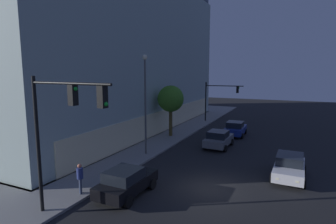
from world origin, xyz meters
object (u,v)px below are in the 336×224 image
traffic_light_far_corner (218,95)px  pedestrian_waiting (80,176)px  sidewalk_tree (171,99)px  car_black (126,182)px  car_white (289,167)px  street_lamp_sidewalk (145,93)px  traffic_light_near_corner (60,119)px  car_grey (219,139)px  modern_building (81,48)px  car_blue (235,129)px

traffic_light_far_corner → pedestrian_waiting: (-26.48, 1.23, -2.73)m
sidewalk_tree → car_black: size_ratio=1.31×
sidewalk_tree → car_white: 14.77m
sidewalk_tree → car_black: bearing=-165.8°
traffic_light_far_corner → street_lamp_sidewalk: street_lamp_sidewalk is taller
traffic_light_near_corner → car_black: (3.75, -0.96, -4.25)m
sidewalk_tree → car_grey: sidewalk_tree is taller
car_white → car_grey: (5.52, 6.31, 0.02)m
modern_building → car_white: size_ratio=8.57×
car_white → pedestrian_waiting: bearing=126.4°
car_white → car_blue: bearing=27.6°
modern_building → car_white: (-9.45, -26.40, -9.60)m
traffic_light_far_corner → car_white: 21.04m
traffic_light_near_corner → street_lamp_sidewalk: street_lamp_sidewalk is taller
street_lamp_sidewalk → pedestrian_waiting: bearing=-177.1°
traffic_light_near_corner → car_blue: size_ratio=1.67×
traffic_light_near_corner → car_grey: 17.01m
traffic_light_far_corner → car_grey: (-12.85, -3.45, -3.12)m
street_lamp_sidewalk → car_black: size_ratio=1.98×
traffic_light_near_corner → traffic_light_far_corner: traffic_light_near_corner is taller
traffic_light_far_corner → sidewalk_tree: size_ratio=1.00×
modern_building → sidewalk_tree: 15.55m
street_lamp_sidewalk → sidewalk_tree: (7.08, 0.83, -1.18)m
car_blue → traffic_light_far_corner: bearing=28.5°
sidewalk_tree → car_blue: (3.65, -6.43, -3.43)m
modern_building → traffic_light_near_corner: (-20.07, -16.80, -5.34)m
car_grey → car_blue: car_blue is taller
traffic_light_near_corner → car_blue: bearing=-9.8°
traffic_light_far_corner → car_black: 25.46m
pedestrian_waiting → modern_building: bearing=41.3°
modern_building → pedestrian_waiting: modern_building is taller
sidewalk_tree → car_blue: sidewalk_tree is taller
car_blue → car_black: bearing=171.1°
pedestrian_waiting → car_white: pedestrian_waiting is taller
pedestrian_waiting → car_black: bearing=-62.2°
traffic_light_far_corner → sidewalk_tree: (-10.88, 2.50, 0.30)m
car_grey → sidewalk_tree: bearing=71.7°
car_black → car_grey: bearing=-10.6°
car_grey → car_white: bearing=-131.2°
street_lamp_sidewalk → car_white: street_lamp_sidewalk is taller
modern_building → traffic_light_far_corner: 19.95m
traffic_light_far_corner → car_white: (-18.37, -9.76, -3.14)m
sidewalk_tree → car_white: sidewalk_tree is taller
pedestrian_waiting → car_blue: size_ratio=0.44×
traffic_light_far_corner → sidewalk_tree: 11.17m
sidewalk_tree → traffic_light_near_corner: bearing=-171.7°
car_black → sidewalk_tree: bearing=14.2°
traffic_light_near_corner → car_white: traffic_light_near_corner is taller
modern_building → traffic_light_far_corner: (8.92, -16.64, -6.46)m
traffic_light_near_corner → car_grey: size_ratio=1.63×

